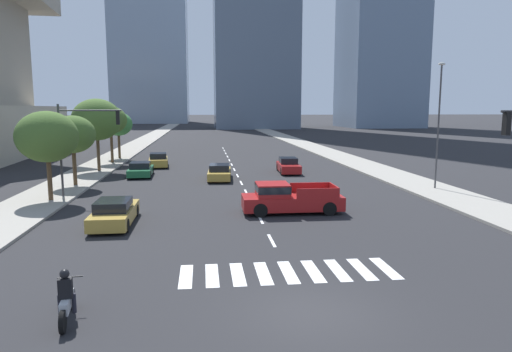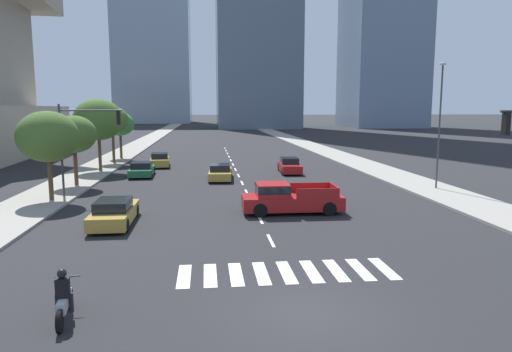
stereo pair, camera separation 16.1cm
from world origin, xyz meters
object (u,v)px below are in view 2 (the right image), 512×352
(street_tree_second, at_px, (74,134))
(sedan_red_4, at_px, (289,166))
(traffic_signal_far, at_px, (84,134))
(street_tree_third, at_px, (98,120))
(sedan_gold_0, at_px, (220,172))
(street_tree_fourth, at_px, (112,120))
(pickup_truck, at_px, (287,198))
(sedan_green_2, at_px, (142,170))
(street_tree_fifth, at_px, (120,124))
(sedan_gold_3, at_px, (160,160))
(sedan_gold_1, at_px, (114,213))
(street_tree_nearest, at_px, (48,137))
(motorcycle_lead, at_px, (64,300))
(street_lamp_east, at_px, (440,118))

(street_tree_second, bearing_deg, sedan_red_4, 18.60)
(traffic_signal_far, xyz_separation_m, street_tree_third, (-1.82, 12.52, 0.60))
(traffic_signal_far, height_order, street_tree_third, street_tree_third)
(sedan_gold_0, relative_size, street_tree_second, 0.96)
(street_tree_second, bearing_deg, street_tree_fourth, 90.00)
(street_tree_fourth, bearing_deg, pickup_truck, -60.33)
(sedan_gold_0, xyz_separation_m, street_tree_second, (-10.72, -2.41, 3.28))
(sedan_green_2, xyz_separation_m, street_tree_second, (-4.09, -4.99, 3.30))
(street_tree_fifth, bearing_deg, sedan_green_2, -73.38)
(sedan_green_2, distance_m, sedan_gold_3, 6.54)
(sedan_gold_0, relative_size, sedan_red_4, 1.07)
(sedan_gold_1, height_order, street_tree_nearest, street_tree_nearest)
(sedan_green_2, distance_m, street_tree_second, 7.25)
(sedan_gold_0, height_order, street_tree_nearest, street_tree_nearest)
(sedan_red_4, bearing_deg, sedan_gold_1, -31.77)
(sedan_gold_1, xyz_separation_m, sedan_green_2, (-0.86, 16.83, -0.03))
(motorcycle_lead, height_order, sedan_gold_3, motorcycle_lead)
(sedan_gold_1, bearing_deg, traffic_signal_far, 23.07)
(pickup_truck, xyz_separation_m, sedan_red_4, (3.04, 15.95, -0.19))
(motorcycle_lead, xyz_separation_m, street_tree_third, (-5.63, 30.60, 4.17))
(sedan_gold_3, relative_size, street_tree_nearest, 0.82)
(pickup_truck, height_order, street_tree_fourth, street_tree_fourth)
(street_tree_nearest, distance_m, street_tree_fifth, 24.38)
(sedan_gold_1, xyz_separation_m, street_lamp_east, (20.82, 7.56, 4.53))
(street_tree_nearest, bearing_deg, street_tree_third, 90.00)
(street_tree_fourth, bearing_deg, sedan_gold_1, -79.31)
(street_lamp_east, relative_size, street_tree_third, 1.35)
(pickup_truck, height_order, traffic_signal_far, traffic_signal_far)
(street_lamp_east, height_order, street_tree_third, street_lamp_east)
(sedan_gold_0, bearing_deg, sedan_gold_1, 161.49)
(street_tree_nearest, height_order, street_tree_third, street_tree_third)
(sedan_red_4, xyz_separation_m, street_tree_third, (-17.04, 2.28, 4.13))
(street_tree_second, xyz_separation_m, street_tree_fourth, (0.00, 14.38, 0.68))
(sedan_gold_1, relative_size, street_tree_fifth, 0.92)
(pickup_truck, xyz_separation_m, sedan_green_2, (-9.91, 15.20, -0.24))
(pickup_truck, bearing_deg, sedan_gold_1, 10.93)
(sedan_gold_0, height_order, street_tree_second, street_tree_second)
(traffic_signal_far, relative_size, street_tree_fifth, 1.13)
(pickup_truck, bearing_deg, street_tree_second, -35.39)
(sedan_red_4, distance_m, traffic_signal_far, 18.68)
(sedan_green_2, xyz_separation_m, street_tree_nearest, (-4.09, -10.67, 3.48))
(traffic_signal_far, distance_m, street_lamp_east, 23.97)
(pickup_truck, bearing_deg, street_tree_nearest, -17.23)
(motorcycle_lead, height_order, street_tree_fifth, street_tree_fifth)
(sedan_gold_3, relative_size, street_tree_fifth, 0.86)
(street_tree_second, distance_m, street_tree_third, 8.06)
(motorcycle_lead, bearing_deg, street_tree_nearest, 11.71)
(street_tree_fifth, bearing_deg, motorcycle_lead, -82.24)
(motorcycle_lead, bearing_deg, traffic_signal_far, 5.18)
(motorcycle_lead, xyz_separation_m, sedan_gold_3, (-0.63, 34.05, 0.05))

